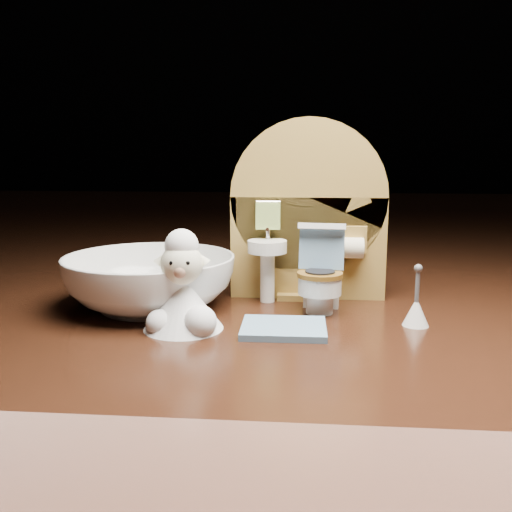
{
  "coord_description": "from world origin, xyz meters",
  "views": [
    {
      "loc": [
        -0.0,
        -0.41,
        0.13
      ],
      "look_at": [
        -0.04,
        0.01,
        0.05
      ],
      "focal_mm": 40.0,
      "sensor_mm": 36.0,
      "label": 1
    }
  ],
  "objects": [
    {
      "name": "backdrop_panel",
      "position": [
        -0.0,
        0.06,
        0.07
      ],
      "size": [
        0.13,
        0.05,
        0.15
      ],
      "color": "olive",
      "rests_on": "ground"
    },
    {
      "name": "toy_toilet",
      "position": [
        0.01,
        0.02,
        0.03
      ],
      "size": [
        0.04,
        0.05,
        0.07
      ],
      "rotation": [
        0.0,
        0.0,
        -0.1
      ],
      "color": "white",
      "rests_on": "ground"
    },
    {
      "name": "bath_mat",
      "position": [
        -0.02,
        -0.03,
        0.0
      ],
      "size": [
        0.06,
        0.05,
        0.0
      ],
      "primitive_type": "cube",
      "rotation": [
        0.0,
        0.0,
        0.01
      ],
      "color": "#668BAA",
      "rests_on": "ground"
    },
    {
      "name": "toilet_brush",
      "position": [
        0.08,
        -0.01,
        0.01
      ],
      "size": [
        0.02,
        0.02,
        0.05
      ],
      "color": "white",
      "rests_on": "ground"
    },
    {
      "name": "plush_lamb",
      "position": [
        -0.09,
        -0.03,
        0.03
      ],
      "size": [
        0.06,
        0.06,
        0.07
      ],
      "rotation": [
        0.0,
        0.0,
        0.1
      ],
      "color": "white",
      "rests_on": "ground"
    },
    {
      "name": "ceramic_bowl",
      "position": [
        -0.12,
        0.02,
        0.02
      ],
      "size": [
        0.17,
        0.17,
        0.04
      ],
      "primitive_type": "imported",
      "rotation": [
        0.0,
        0.0,
        -0.37
      ],
      "color": "white",
      "rests_on": "ground"
    }
  ]
}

